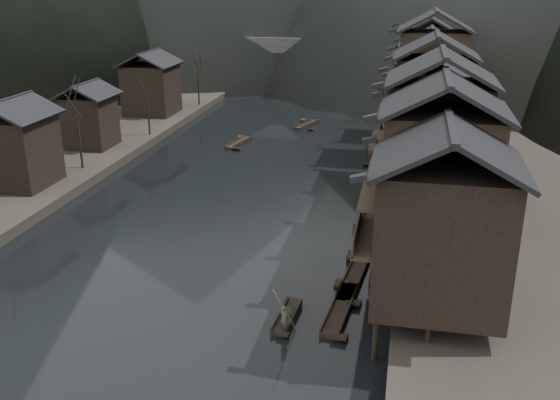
# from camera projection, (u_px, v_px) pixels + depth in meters

# --- Properties ---
(water) EXTENTS (300.00, 300.00, 0.00)m
(water) POSITION_uv_depth(u_px,v_px,m) (192.00, 257.00, 46.57)
(water) COLOR black
(water) RESTS_ON ground
(left_bank) EXTENTS (40.00, 200.00, 1.20)m
(left_bank) POSITION_uv_depth(u_px,v_px,m) (53.00, 114.00, 89.78)
(left_bank) COLOR #2D2823
(left_bank) RESTS_ON ground
(stilt_houses) EXTENTS (9.00, 67.60, 16.46)m
(stilt_houses) POSITION_uv_depth(u_px,v_px,m) (433.00, 97.00, 58.06)
(stilt_houses) COLOR black
(stilt_houses) RESTS_ON ground
(left_houses) EXTENTS (8.10, 53.20, 8.73)m
(left_houses) POSITION_uv_depth(u_px,v_px,m) (70.00, 113.00, 66.99)
(left_houses) COLOR black
(left_houses) RESTS_ON left_bank
(bare_trees) EXTENTS (3.93, 63.54, 7.85)m
(bare_trees) POSITION_uv_depth(u_px,v_px,m) (92.00, 112.00, 64.56)
(bare_trees) COLOR black
(bare_trees) RESTS_ON left_bank
(moored_sampans) EXTENTS (3.01, 67.11, 0.47)m
(moored_sampans) POSITION_uv_depth(u_px,v_px,m) (375.00, 169.00, 66.51)
(moored_sampans) COLOR black
(moored_sampans) RESTS_ON water
(midriver_boats) EXTENTS (9.09, 17.24, 0.45)m
(midriver_boats) POSITION_uv_depth(u_px,v_px,m) (275.00, 133.00, 80.98)
(midriver_boats) COLOR black
(midriver_boats) RESTS_ON water
(stone_bridge) EXTENTS (40.00, 6.00, 9.00)m
(stone_bridge) POSITION_uv_depth(u_px,v_px,m) (325.00, 60.00, 110.89)
(stone_bridge) COLOR #4C4C4F
(stone_bridge) RESTS_ON ground
(hero_sampan) EXTENTS (1.22, 4.49, 0.43)m
(hero_sampan) POSITION_uv_depth(u_px,v_px,m) (287.00, 317.00, 38.14)
(hero_sampan) COLOR black
(hero_sampan) RESTS_ON water
(cargo_heap) EXTENTS (0.98, 1.28, 0.59)m
(cargo_heap) POSITION_uv_depth(u_px,v_px,m) (287.00, 308.00, 38.15)
(cargo_heap) COLOR black
(cargo_heap) RESTS_ON hero_sampan
(boatman) EXTENTS (0.71, 0.70, 1.65)m
(boatman) POSITION_uv_depth(u_px,v_px,m) (284.00, 315.00, 36.33)
(boatman) COLOR #525254
(boatman) RESTS_ON hero_sampan
(bamboo_pole) EXTENTS (1.35, 1.93, 4.05)m
(bamboo_pole) POSITION_uv_depth(u_px,v_px,m) (287.00, 271.00, 35.30)
(bamboo_pole) COLOR #8C7A51
(bamboo_pole) RESTS_ON boatman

